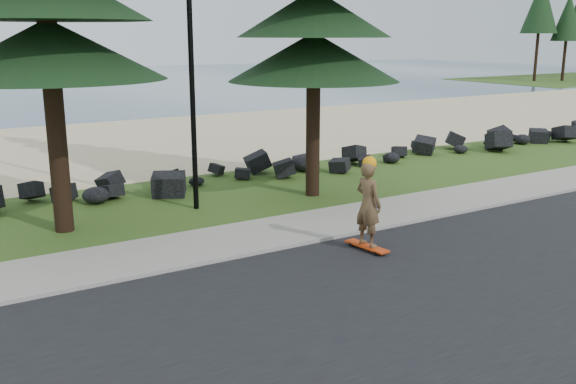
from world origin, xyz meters
name	(u,v)px	position (x,y,z in m)	size (l,w,h in m)	color
ground	(253,240)	(0.00, 0.00, 0.00)	(160.00, 160.00, 0.00)	#3A561A
road	(379,309)	(0.00, -4.50, 0.01)	(160.00, 7.00, 0.02)	black
kerb	(273,249)	(0.00, -0.90, 0.05)	(160.00, 0.20, 0.10)	#9D948D
sidewalk	(249,236)	(0.00, 0.20, 0.04)	(160.00, 2.00, 0.08)	gray
beach_sand	(86,147)	(0.00, 14.50, 0.01)	(160.00, 15.00, 0.01)	#C8B585
seawall_boulders	(164,190)	(0.00, 5.60, 0.00)	(60.00, 2.40, 1.10)	black
lamp_post	(191,52)	(0.00, 3.20, 4.13)	(0.25, 0.14, 8.14)	black
skateboarder	(368,205)	(1.74, -1.97, 1.04)	(0.52, 1.14, 2.07)	red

